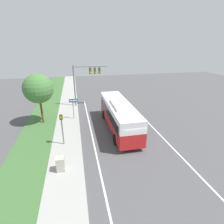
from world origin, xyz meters
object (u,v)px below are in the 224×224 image
Objects in this scene: pedestrian_signal at (62,125)px; street_sign at (73,105)px; bus at (119,114)px; utility_cabinet at (60,164)px; signal_gantry at (86,77)px.

pedestrian_signal is 6.19m from street_sign.
utility_cabinet is at bearing -134.52° from bus.
bus is 9.79m from signal_gantry.
signal_gantry is 2.24× the size of street_sign.
utility_cabinet is at bearing -96.57° from street_sign.
bus is 3.28× the size of pedestrian_signal.
utility_cabinet is (-1.15, -9.95, -1.22)m from street_sign.
pedestrian_signal is 1.13× the size of street_sign.
utility_cabinet is at bearing -101.99° from signal_gantry.
pedestrian_signal is at bearing 89.04° from utility_cabinet.
street_sign is at bearing -111.70° from signal_gantry.
bus is 6.22m from street_sign.
bus is at bearing 45.48° from utility_cabinet.
street_sign is at bearing 143.39° from bus.
pedestrian_signal is at bearing -105.60° from signal_gantry.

